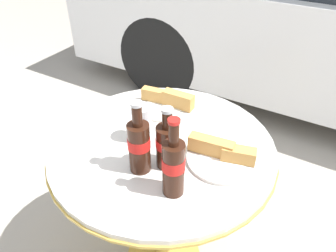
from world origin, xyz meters
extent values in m
cylinder|color=gold|center=(0.00, 0.00, 0.34)|extent=(0.07, 0.07, 0.65)
cylinder|color=gold|center=(0.00, 0.00, 0.66)|extent=(0.79, 0.79, 0.01)
cylinder|color=beige|center=(0.00, 0.00, 0.68)|extent=(0.78, 0.78, 0.02)
cylinder|color=#33190F|center=(0.01, -0.14, 0.77)|extent=(0.07, 0.07, 0.17)
cylinder|color=red|center=(0.01, -0.14, 0.79)|extent=(0.07, 0.07, 0.04)
cylinder|color=#33190F|center=(0.01, -0.14, 0.89)|extent=(0.03, 0.03, 0.07)
cylinder|color=silver|center=(0.01, -0.14, 0.93)|extent=(0.03, 0.03, 0.01)
cylinder|color=#33190F|center=(0.14, -0.17, 0.78)|extent=(0.06, 0.06, 0.18)
cylinder|color=red|center=(0.14, -0.17, 0.80)|extent=(0.07, 0.07, 0.04)
cylinder|color=#33190F|center=(0.14, -0.17, 0.90)|extent=(0.03, 0.03, 0.07)
cylinder|color=red|center=(0.14, -0.17, 0.94)|extent=(0.03, 0.03, 0.01)
cylinder|color=#33190F|center=(0.07, -0.08, 0.76)|extent=(0.07, 0.07, 0.15)
cylinder|color=red|center=(0.07, -0.08, 0.78)|extent=(0.07, 0.07, 0.03)
cylinder|color=#33190F|center=(0.07, -0.08, 0.86)|extent=(0.03, 0.03, 0.06)
cylinder|color=silver|center=(0.07, -0.08, 0.90)|extent=(0.04, 0.04, 0.01)
cylinder|color=silver|center=(-0.07, -0.01, 0.74)|extent=(0.06, 0.06, 0.11)
cylinder|color=silver|center=(-0.07, -0.01, 0.76)|extent=(0.07, 0.07, 0.14)
cylinder|color=silver|center=(-0.10, 0.21, 0.70)|extent=(0.24, 0.24, 0.01)
cube|color=white|center=(-0.10, 0.21, 0.70)|extent=(0.16, 0.16, 0.00)
cube|color=#C68E47|center=(-0.14, 0.21, 0.73)|extent=(0.15, 0.05, 0.05)
cube|color=#C68E47|center=(-0.06, 0.22, 0.73)|extent=(0.13, 0.04, 0.06)
cylinder|color=silver|center=(0.22, 0.02, 0.70)|extent=(0.24, 0.24, 0.01)
cube|color=white|center=(0.22, 0.02, 0.70)|extent=(0.17, 0.17, 0.00)
cube|color=#C68E47|center=(0.17, 0.03, 0.73)|extent=(0.15, 0.06, 0.06)
cube|color=#C68E47|center=(0.26, 0.04, 0.73)|extent=(0.11, 0.07, 0.05)
cylinder|color=black|center=(-0.79, 2.82, 0.33)|extent=(0.66, 0.21, 0.66)
cylinder|color=black|center=(-0.79, 1.30, 0.33)|extent=(0.66, 0.21, 0.66)
camera|label=1|loc=(0.46, -0.75, 1.41)|focal=35.00mm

